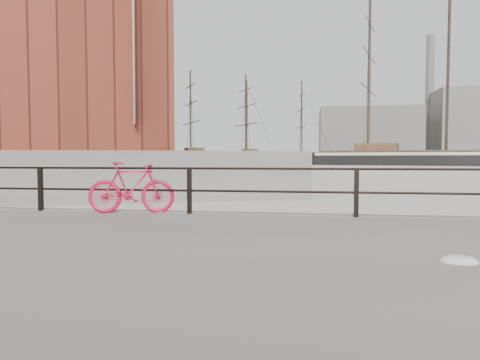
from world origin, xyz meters
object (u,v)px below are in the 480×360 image
at_px(barque_black, 446,166).
at_px(workboat_far, 68,170).
at_px(bicycle, 131,187).
at_px(workboat_near, 56,172).
at_px(schooner_mid, 274,165).
at_px(schooner_left, 219,166).

relative_size(barque_black, workboat_far, 5.99).
distance_m(bicycle, barque_black, 86.27).
xyz_separation_m(workboat_near, workboat_far, (-2.75, 6.86, 0.00)).
xyz_separation_m(schooner_mid, workboat_near, (-20.10, -50.51, 0.00)).
bearing_deg(barque_black, schooner_left, -149.31).
bearing_deg(schooner_mid, workboat_far, -128.68).
bearing_deg(workboat_near, workboat_far, 103.47).
xyz_separation_m(schooner_left, workboat_far, (-13.64, -28.49, 0.00)).
height_order(schooner_left, workboat_near, schooner_left).
height_order(bicycle, schooner_left, schooner_left).
height_order(bicycle, workboat_far, workboat_far).
relative_size(bicycle, barque_black, 0.03).
bearing_deg(workboat_near, schooner_left, 64.50).
relative_size(bicycle, workboat_near, 0.16).
relative_size(barque_black, schooner_left, 2.75).
distance_m(bicycle, schooner_mid, 84.70).
height_order(workboat_near, workboat_far, same).
height_order(bicycle, barque_black, barque_black).
bearing_deg(workboat_near, bicycle, -64.40).
height_order(barque_black, schooner_mid, barque_black).
bearing_deg(schooner_mid, workboat_near, -122.74).
relative_size(schooner_left, workboat_near, 2.01).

